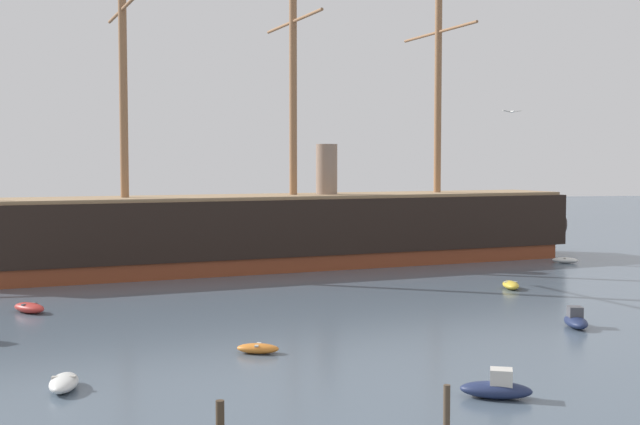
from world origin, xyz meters
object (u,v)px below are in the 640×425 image
(tall_ship, at_px, (293,229))
(motorboat_mid_right, at_px, (576,320))
(dinghy_near_centre, at_px, (258,348))
(seagull_in_flight, at_px, (512,112))
(motorboat_foreground_right, at_px, (497,388))
(motorboat_distant_centre, at_px, (255,249))
(dinghy_far_right, at_px, (565,260))
(mooring_piling_left_pair, at_px, (447,413))
(mooring_piling_nearest, at_px, (220,419))
(dinghy_alongside_bow, at_px, (29,308))
(dinghy_alongside_stern, at_px, (511,285))
(dinghy_foreground_left, at_px, (64,383))

(tall_ship, height_order, motorboat_mid_right, tall_ship)
(dinghy_near_centre, distance_m, seagull_in_flight, 18.08)
(motorboat_foreground_right, height_order, dinghy_near_centre, motorboat_foreground_right)
(motorboat_foreground_right, height_order, motorboat_distant_centre, motorboat_distant_centre)
(dinghy_far_right, distance_m, mooring_piling_left_pair, 55.15)
(motorboat_foreground_right, distance_m, mooring_piling_nearest, 12.04)
(dinghy_alongside_bow, relative_size, dinghy_alongside_stern, 1.04)
(dinghy_alongside_bow, bearing_deg, motorboat_mid_right, -18.46)
(mooring_piling_left_pair, bearing_deg, motorboat_foreground_right, 50.78)
(dinghy_near_centre, bearing_deg, dinghy_alongside_stern, 39.75)
(dinghy_foreground_left, bearing_deg, dinghy_far_right, 41.57)
(dinghy_alongside_stern, bearing_deg, dinghy_near_centre, -140.25)
(tall_ship, distance_m, seagull_in_flight, 37.60)
(dinghy_near_centre, distance_m, dinghy_far_right, 46.84)
(tall_ship, distance_m, motorboat_mid_right, 34.00)
(dinghy_far_right, bearing_deg, dinghy_alongside_bow, -158.78)
(tall_ship, xyz_separation_m, motorboat_distant_centre, (-2.57, 10.39, -2.92))
(motorboat_foreground_right, xyz_separation_m, motorboat_distant_centre, (-4.38, 55.10, 0.23))
(dinghy_foreground_left, bearing_deg, dinghy_alongside_stern, 37.27)
(tall_ship, bearing_deg, dinghy_near_centre, -101.61)
(mooring_piling_nearest, relative_size, seagull_in_flight, 1.28)
(motorboat_mid_right, relative_size, dinghy_alongside_bow, 1.09)
(dinghy_near_centre, relative_size, motorboat_distant_centre, 0.49)
(tall_ship, height_order, seagull_in_flight, tall_ship)
(seagull_in_flight, bearing_deg, dinghy_alongside_bow, 150.00)
(dinghy_far_right, xyz_separation_m, mooring_piling_nearest, (-36.42, -45.30, 0.38))
(motorboat_distant_centre, bearing_deg, dinghy_alongside_bow, -120.29)
(mooring_piling_nearest, bearing_deg, dinghy_alongside_stern, 51.56)
(dinghy_far_right, bearing_deg, motorboat_mid_right, -115.97)
(motorboat_distant_centre, bearing_deg, motorboat_foreground_right, -85.46)
(mooring_piling_nearest, bearing_deg, motorboat_foreground_right, 13.69)
(mooring_piling_left_pair, bearing_deg, dinghy_far_right, 58.79)
(dinghy_foreground_left, bearing_deg, mooring_piling_left_pair, -33.35)
(tall_ship, xyz_separation_m, dinghy_foreground_left, (-16.16, -40.12, -3.27))
(dinghy_alongside_bow, bearing_deg, dinghy_far_right, 21.22)
(mooring_piling_nearest, height_order, seagull_in_flight, seagull_in_flight)
(motorboat_mid_right, bearing_deg, mooring_piling_left_pair, -128.68)
(dinghy_alongside_stern, relative_size, mooring_piling_left_pair, 1.37)
(dinghy_near_centre, distance_m, dinghy_alongside_bow, 19.61)
(tall_ship, xyz_separation_m, mooring_piling_nearest, (-9.89, -47.56, -2.92))
(dinghy_far_right, xyz_separation_m, mooring_piling_left_pair, (-28.57, -47.16, 0.72))
(motorboat_foreground_right, bearing_deg, mooring_piling_nearest, -166.31)
(mooring_piling_nearest, bearing_deg, tall_ship, 78.25)
(dinghy_near_centre, bearing_deg, seagull_in_flight, -5.25)
(tall_ship, height_order, mooring_piling_left_pair, tall_ship)
(motorboat_foreground_right, distance_m, dinghy_alongside_bow, 32.97)
(mooring_piling_nearest, bearing_deg, dinghy_foreground_left, 130.15)
(dinghy_alongside_stern, bearing_deg, mooring_piling_left_pair, -116.95)
(tall_ship, bearing_deg, dinghy_far_right, -4.86)
(dinghy_foreground_left, height_order, motorboat_foreground_right, motorboat_foreground_right)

